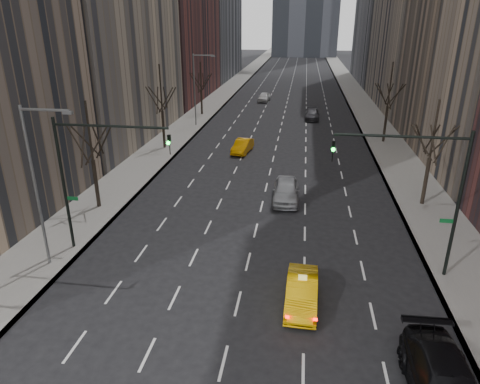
% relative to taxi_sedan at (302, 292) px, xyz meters
% --- Properties ---
extents(sidewalk_left, '(4.50, 320.00, 0.15)m').
position_rel_taxi_sedan_xyz_m(sidewalk_left, '(-15.35, 61.58, -0.63)').
color(sidewalk_left, slate).
rests_on(sidewalk_left, ground).
extents(sidewalk_right, '(4.50, 320.00, 0.15)m').
position_rel_taxi_sedan_xyz_m(sidewalk_right, '(9.15, 61.58, -0.63)').
color(sidewalk_right, slate).
rests_on(sidewalk_right, ground).
extents(tree_lw_b, '(3.36, 3.50, 7.82)m').
position_rel_taxi_sedan_xyz_m(tree_lw_b, '(-15.10, 9.58, 3.01)').
color(tree_lw_b, black).
rests_on(tree_lw_b, ground).
extents(tree_lw_c, '(3.36, 3.50, 8.74)m').
position_rel_taxi_sedan_xyz_m(tree_lw_c, '(-15.10, 25.58, 3.33)').
color(tree_lw_c, black).
rests_on(tree_lw_c, ground).
extents(tree_lw_d, '(3.36, 3.50, 7.36)m').
position_rel_taxi_sedan_xyz_m(tree_lw_d, '(-15.10, 43.58, 2.85)').
color(tree_lw_d, black).
rests_on(tree_lw_d, ground).
extents(tree_rw_b, '(3.36, 3.50, 7.82)m').
position_rel_taxi_sedan_xyz_m(tree_rw_b, '(8.90, 13.58, 3.01)').
color(tree_rw_b, black).
rests_on(tree_rw_b, ground).
extents(tree_rw_c, '(3.36, 3.50, 8.74)m').
position_rel_taxi_sedan_xyz_m(tree_rw_c, '(8.90, 31.58, 3.33)').
color(tree_rw_c, black).
rests_on(tree_rw_c, ground).
extents(traffic_mast_left, '(6.69, 0.39, 8.00)m').
position_rel_taxi_sedan_xyz_m(traffic_mast_left, '(-12.21, 3.58, 4.78)').
color(traffic_mast_left, black).
rests_on(traffic_mast_left, ground).
extents(traffic_mast_right, '(6.69, 0.39, 8.00)m').
position_rel_taxi_sedan_xyz_m(traffic_mast_right, '(6.00, 3.58, 4.78)').
color(traffic_mast_right, black).
rests_on(traffic_mast_right, ground).
extents(streetlight_near, '(2.83, 0.22, 9.00)m').
position_rel_taxi_sedan_xyz_m(streetlight_near, '(-13.94, 1.58, 4.91)').
color(streetlight_near, slate).
rests_on(streetlight_near, ground).
extents(streetlight_far, '(2.83, 0.22, 9.00)m').
position_rel_taxi_sedan_xyz_m(streetlight_far, '(-13.94, 36.58, 4.91)').
color(streetlight_far, slate).
rests_on(streetlight_far, ground).
extents(taxi_sedan, '(1.60, 4.34, 1.42)m').
position_rel_taxi_sedan_xyz_m(taxi_sedan, '(0.00, 0.00, 0.00)').
color(taxi_sedan, '#F0AF05').
rests_on(taxi_sedan, ground).
extents(silver_sedan_ahead, '(2.14, 5.02, 1.69)m').
position_rel_taxi_sedan_xyz_m(silver_sedan_ahead, '(-1.37, 12.97, 0.14)').
color(silver_sedan_ahead, '#94979C').
rests_on(silver_sedan_ahead, ground).
extents(far_taxi, '(2.03, 4.38, 1.39)m').
position_rel_taxi_sedan_xyz_m(far_taxi, '(-6.48, 25.38, -0.01)').
color(far_taxi, orange).
rests_on(far_taxi, ground).
extents(far_suv_grey, '(2.09, 4.91, 1.41)m').
position_rel_taxi_sedan_xyz_m(far_suv_grey, '(0.95, 42.85, -0.00)').
color(far_suv_grey, '#313036').
rests_on(far_suv_grey, ground).
extents(far_car_white, '(2.10, 4.48, 1.48)m').
position_rel_taxi_sedan_xyz_m(far_car_white, '(-7.08, 56.11, 0.03)').
color(far_car_white, silver).
rests_on(far_car_white, ground).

